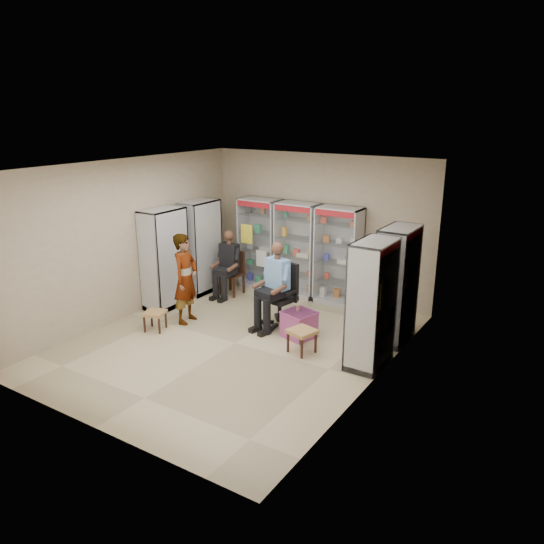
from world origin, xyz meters
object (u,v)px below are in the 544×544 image
Objects in this scene: cabinet_right_far at (396,285)px; cabinet_right_near at (371,305)px; woven_stool_a at (302,341)px; office_chair at (280,295)px; woven_stool_b at (155,321)px; seated_shopkeeper at (278,287)px; wooden_chair at (232,273)px; cabinet_back_left at (260,244)px; cabinet_back_right at (338,256)px; cabinet_left_far at (200,247)px; pink_trunk at (299,324)px; cabinet_left_near at (165,259)px; standing_man at (186,279)px; cabinet_back_mid at (297,250)px.

cabinet_right_near is (0.00, -1.10, 0.00)m from cabinet_right_far.
woven_stool_a is (-1.09, -1.30, -0.80)m from cabinet_right_far.
office_chair is 2.31m from woven_stool_b.
cabinet_right_far reaches higher than seated_shopkeeper.
wooden_chair is at bearing 83.96° from cabinet_right_far.
cabinet_back_right is at bearing 0.00° from cabinet_back_left.
cabinet_left_far is at bearing 87.43° from cabinet_right_far.
cabinet_right_near is 1.37m from woven_stool_a.
woven_stool_a is (0.35, -0.51, -0.04)m from pink_trunk.
cabinet_left_near reaches higher than wooden_chair.
cabinet_left_near is 1.18× the size of standing_man.
cabinet_right_far is (3.53, -1.13, 0.00)m from cabinet_back_left.
cabinet_back_left and cabinet_right_far have the same top height.
cabinet_left_far reaches higher than office_chair.
cabinet_left_far is at bearing 21.64° from standing_man.
cabinet_right_far is 4.33m from woven_stool_b.
wooden_chair is (-1.20, -0.73, -0.53)m from cabinet_back_mid.
office_chair is (-0.38, -1.64, -0.41)m from cabinet_back_right.
cabinet_left_near is 1.33× the size of seated_shopkeeper.
cabinet_back_mid reaches higher than office_chair.
cabinet_right_far is 2.10m from seated_shopkeeper.
cabinet_back_mid is 1.18× the size of standing_man.
office_chair is 0.72m from pink_trunk.
wooden_chair is (-0.25, -0.73, -0.53)m from cabinet_back_left.
cabinet_right_far and cabinet_left_far have the same top height.
wooden_chair is 1.75m from standing_man.
cabinet_back_right is at bearing 0.00° from cabinet_back_mid.
pink_trunk is (0.19, -1.92, -0.76)m from cabinet_back_right.
cabinet_right_far is 4.46m from cabinet_left_far.
woven_stool_b is (0.67, -1.02, -0.82)m from cabinet_left_near.
pink_trunk reaches higher than woven_stool_a.
cabinet_back_mid is 3.39m from woven_stool_b.
standing_man is (-3.57, -1.30, -0.15)m from cabinet_right_far.
office_chair is at bearing 139.37° from woven_stool_a.
seated_shopkeeper is at bearing 72.69° from cabinet_left_far.
cabinet_left_near is 2.13× the size of wooden_chair.
cabinet_back_mid reaches higher than seated_shopkeeper.
cabinet_left_far is 1.75m from standing_man.
cabinet_back_left is 2.43m from standing_man.
cabinet_right_near is at bearing -21.64° from wooden_chair.
pink_trunk is at bearing 25.78° from woven_stool_b.
wooden_chair reaches higher than woven_stool_b.
cabinet_back_left is at bearing 137.50° from pink_trunk.
woven_stool_b is 0.21× the size of standing_man.
cabinet_right_near reaches higher than woven_stool_a.
cabinet_left_far is 3.77m from woven_stool_a.
woven_stool_b is (-1.78, -1.36, -0.57)m from seated_shopkeeper.
wooden_chair is 3.19m from woven_stool_a.
seated_shopkeeper is (0.57, -1.69, -0.25)m from cabinet_back_mid.
cabinet_right_near is (2.58, -2.23, 0.00)m from cabinet_back_mid.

